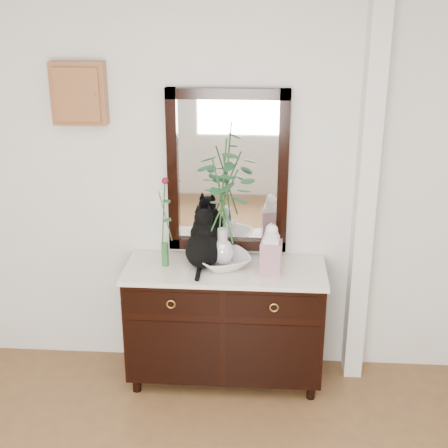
# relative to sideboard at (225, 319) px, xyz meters

# --- Properties ---
(wall_back) EXTENTS (3.60, 0.04, 2.70)m
(wall_back) POSITION_rel_sideboard_xyz_m (-0.10, 0.25, 0.88)
(wall_back) COLOR white
(wall_back) RESTS_ON ground
(pilaster) EXTENTS (0.12, 0.20, 2.70)m
(pilaster) POSITION_rel_sideboard_xyz_m (0.90, 0.17, 0.88)
(pilaster) COLOR white
(pilaster) RESTS_ON ground
(sideboard) EXTENTS (1.33, 0.52, 0.82)m
(sideboard) POSITION_rel_sideboard_xyz_m (0.00, 0.00, 0.00)
(sideboard) COLOR black
(sideboard) RESTS_ON ground
(wall_mirror) EXTENTS (0.80, 0.06, 1.10)m
(wall_mirror) POSITION_rel_sideboard_xyz_m (-0.00, 0.24, 0.97)
(wall_mirror) COLOR black
(wall_mirror) RESTS_ON wall_back
(key_cabinet) EXTENTS (0.35, 0.10, 0.40)m
(key_cabinet) POSITION_rel_sideboard_xyz_m (-0.95, 0.21, 1.48)
(key_cabinet) COLOR brown
(key_cabinet) RESTS_ON wall_back
(cat) EXTENTS (0.28, 0.34, 0.38)m
(cat) POSITION_rel_sideboard_xyz_m (-0.15, 0.04, 0.57)
(cat) COLOR black
(cat) RESTS_ON sideboard
(lotus_bowl) EXTENTS (0.46, 0.46, 0.09)m
(lotus_bowl) POSITION_rel_sideboard_xyz_m (-0.02, 0.03, 0.42)
(lotus_bowl) COLOR white
(lotus_bowl) RESTS_ON sideboard
(vase_branches) EXTENTS (0.52, 0.52, 0.87)m
(vase_branches) POSITION_rel_sideboard_xyz_m (-0.02, 0.03, 0.83)
(vase_branches) COLOR silver
(vase_branches) RESTS_ON lotus_bowl
(bud_vase_rose) EXTENTS (0.08, 0.08, 0.62)m
(bud_vase_rose) POSITION_rel_sideboard_xyz_m (-0.40, 0.02, 0.69)
(bud_vase_rose) COLOR #2B6932
(bud_vase_rose) RESTS_ON sideboard
(ginger_jar) EXTENTS (0.14, 0.14, 0.35)m
(ginger_jar) POSITION_rel_sideboard_xyz_m (0.30, -0.06, 0.55)
(ginger_jar) COLOR silver
(ginger_jar) RESTS_ON sideboard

